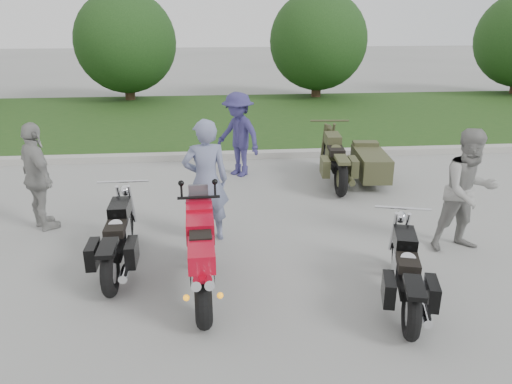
{
  "coord_description": "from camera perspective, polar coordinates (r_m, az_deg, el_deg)",
  "views": [
    {
      "loc": [
        -0.04,
        -5.43,
        3.42
      ],
      "look_at": [
        0.6,
        1.53,
        0.8
      ],
      "focal_mm": 35.0,
      "sensor_mm": 36.0,
      "label": 1
    }
  ],
  "objects": [
    {
      "name": "ground",
      "position": [
        6.42,
        -4.17,
        -11.71
      ],
      "size": [
        80.0,
        80.0,
        0.0
      ],
      "primitive_type": "plane",
      "color": "#9B9C96",
      "rests_on": "ground"
    },
    {
      "name": "curb",
      "position": [
        11.91,
        -4.84,
        4.15
      ],
      "size": [
        60.0,
        0.3,
        0.15
      ],
      "primitive_type": "cube",
      "color": "#A8A59E",
      "rests_on": "ground"
    },
    {
      "name": "grass_strip",
      "position": [
        15.94,
        -5.02,
        8.32
      ],
      "size": [
        60.0,
        8.0,
        0.14
      ],
      "primitive_type": "cube",
      "color": "#314F1B",
      "rests_on": "ground"
    },
    {
      "name": "tree_mid_left",
      "position": [
        19.2,
        -14.68,
        16.24
      ],
      "size": [
        3.6,
        3.6,
        4.0
      ],
      "color": "#3F2B1C",
      "rests_on": "ground"
    },
    {
      "name": "tree_mid_right",
      "position": [
        19.4,
        7.11,
        16.76
      ],
      "size": [
        3.6,
        3.6,
        4.0
      ],
      "color": "#3F2B1C",
      "rests_on": "ground"
    },
    {
      "name": "sportbike_red",
      "position": [
        6.19,
        -6.29,
        -6.89
      ],
      "size": [
        0.37,
        2.08,
        0.99
      ],
      "rotation": [
        0.0,
        0.0,
        0.03
      ],
      "color": "black",
      "rests_on": "ground"
    },
    {
      "name": "cruiser_left",
      "position": [
        7.06,
        -15.46,
        -5.35
      ],
      "size": [
        0.37,
        2.16,
        0.83
      ],
      "rotation": [
        0.0,
        0.0,
        0.01
      ],
      "color": "black",
      "rests_on": "ground"
    },
    {
      "name": "cruiser_right",
      "position": [
        6.29,
        16.78,
        -9.05
      ],
      "size": [
        0.66,
        2.03,
        0.8
      ],
      "rotation": [
        0.0,
        0.0,
        -0.26
      ],
      "color": "black",
      "rests_on": "ground"
    },
    {
      "name": "cruiser_sidecar",
      "position": [
        10.32,
        11.35,
        3.3
      ],
      "size": [
        1.27,
        2.41,
        0.93
      ],
      "rotation": [
        0.0,
        0.0,
        -0.08
      ],
      "color": "black",
      "rests_on": "ground"
    },
    {
      "name": "person_stripe",
      "position": [
        7.52,
        -5.76,
        1.26
      ],
      "size": [
        0.74,
        0.54,
        1.9
      ],
      "primitive_type": "imported",
      "rotation": [
        0.0,
        0.0,
        3.27
      ],
      "color": "gray",
      "rests_on": "ground"
    },
    {
      "name": "person_grey",
      "position": [
        7.8,
        23.12,
        0.09
      ],
      "size": [
        0.96,
        0.78,
        1.83
      ],
      "primitive_type": "imported",
      "rotation": [
        0.0,
        0.0,
        0.11
      ],
      "color": "gray",
      "rests_on": "ground"
    },
    {
      "name": "person_denim",
      "position": [
        10.51,
        -2.04,
        6.57
      ],
      "size": [
        1.25,
        1.29,
        1.77
      ],
      "primitive_type": "imported",
      "rotation": [
        0.0,
        0.0,
        -0.84
      ],
      "color": "navy",
      "rests_on": "ground"
    },
    {
      "name": "person_back",
      "position": [
        8.61,
        -23.68,
        1.57
      ],
      "size": [
        0.96,
        1.08,
        1.75
      ],
      "primitive_type": "imported",
      "rotation": [
        0.0,
        0.0,
        2.22
      ],
      "color": "#969591",
      "rests_on": "ground"
    }
  ]
}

